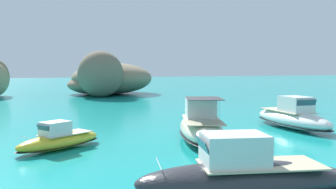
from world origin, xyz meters
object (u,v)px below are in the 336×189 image
motorboat_cream (201,126)px  motorboat_yellow (59,140)px  motorboat_charcoal (243,177)px  islet_large (107,80)px  motorboat_white (292,118)px

motorboat_cream → motorboat_yellow: size_ratio=1.70×
motorboat_charcoal → motorboat_yellow: motorboat_charcoal is taller
motorboat_cream → motorboat_yellow: motorboat_cream is taller
islet_large → motorboat_charcoal: 61.83m
motorboat_yellow → motorboat_white: bearing=3.4°
islet_large → motorboat_white: (6.74, -47.87, -1.98)m
motorboat_cream → motorboat_yellow: bearing=177.5°
motorboat_yellow → islet_large: bearing=74.7°
motorboat_charcoal → motorboat_white: bearing=44.3°
motorboat_white → motorboat_cream: motorboat_cream is taller
islet_large → motorboat_white: size_ratio=2.52×
islet_large → motorboat_yellow: 50.93m
motorboat_charcoal → motorboat_cream: 12.51m
motorboat_white → motorboat_cream: size_ratio=0.91×
islet_large → motorboat_yellow: (-13.40, -49.08, -2.31)m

